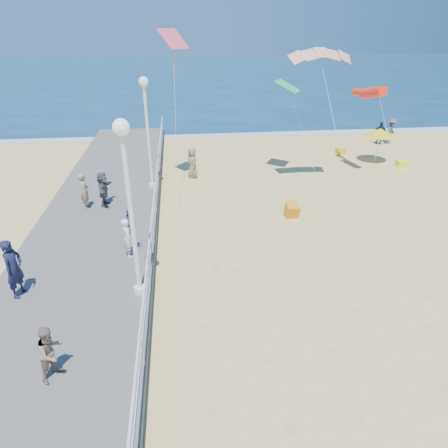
{
  "coord_description": "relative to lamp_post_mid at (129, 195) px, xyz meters",
  "views": [
    {
      "loc": [
        -3.95,
        -10.31,
        7.82
      ],
      "look_at": [
        -2.5,
        2.0,
        1.6
      ],
      "focal_mm": 32.0,
      "sensor_mm": 36.0,
      "label": 1
    }
  ],
  "objects": [
    {
      "name": "ground",
      "position": [
        5.35,
        0.0,
        -3.66
      ],
      "size": [
        160.0,
        160.0,
        0.0
      ],
      "primitive_type": "plane",
      "color": "#E3C476",
      "rests_on": "ground"
    },
    {
      "name": "ocean",
      "position": [
        5.35,
        65.0,
        -3.65
      ],
      "size": [
        160.0,
        90.0,
        0.05
      ],
      "primitive_type": "cube",
      "color": "#0D3250",
      "rests_on": "ground"
    },
    {
      "name": "surf_line",
      "position": [
        5.35,
        20.5,
        -3.63
      ],
      "size": [
        160.0,
        1.2,
        0.04
      ],
      "primitive_type": "cube",
      "color": "white",
      "rests_on": "ground"
    },
    {
      "name": "boardwalk",
      "position": [
        -2.15,
        0.0,
        -3.46
      ],
      "size": [
        5.0,
        44.0,
        0.4
      ],
      "primitive_type": "cube",
      "color": "slate",
      "rests_on": "ground"
    },
    {
      "name": "railing",
      "position": [
        0.3,
        0.0,
        -2.41
      ],
      "size": [
        0.05,
        42.0,
        0.55
      ],
      "color": "white",
      "rests_on": "boardwalk"
    },
    {
      "name": "lamp_post_mid",
      "position": [
        0.0,
        0.0,
        0.0
      ],
      "size": [
        0.44,
        0.44,
        5.32
      ],
      "color": "white",
      "rests_on": "boardwalk"
    },
    {
      "name": "lamp_post_far",
      "position": [
        0.0,
        9.0,
        0.0
      ],
      "size": [
        0.44,
        0.44,
        5.32
      ],
      "color": "white",
      "rests_on": "boardwalk"
    },
    {
      "name": "woman_holding_toddler",
      "position": [
        -0.52,
        2.29,
        -2.54
      ],
      "size": [
        0.44,
        0.58,
        1.44
      ],
      "primitive_type": "imported",
      "rotation": [
        0.0,
        0.0,
        1.76
      ],
      "color": "white",
      "rests_on": "boardwalk"
    },
    {
      "name": "toddler_held",
      "position": [
        -0.37,
        2.44,
        -1.96
      ],
      "size": [
        0.42,
        0.49,
        0.9
      ],
      "primitive_type": "imported",
      "rotation": [
        0.0,
        0.0,
        1.76
      ],
      "color": "#2D47A9",
      "rests_on": "boardwalk"
    },
    {
      "name": "spectator_0",
      "position": [
        -3.63,
        0.31,
        -2.32
      ],
      "size": [
        0.62,
        0.78,
        1.88
      ],
      "primitive_type": "imported",
      "rotation": [
        0.0,
        0.0,
        1.29
      ],
      "color": "#171934",
      "rests_on": "boardwalk"
    },
    {
      "name": "spectator_1",
      "position": [
        -1.73,
        -3.07,
        -2.55
      ],
      "size": [
        0.83,
        0.87,
        1.42
      ],
      "primitive_type": "imported",
      "rotation": [
        0.0,
        0.0,
        1.01
      ],
      "color": "#886F5E",
      "rests_on": "boardwalk"
    },
    {
      "name": "spectator_5",
      "position": [
        -2.04,
        6.92,
        -2.47
      ],
      "size": [
        0.62,
        1.52,
        1.59
      ],
      "primitive_type": "imported",
      "rotation": [
        0.0,
        0.0,
        1.47
      ],
      "color": "#4E4E53",
      "rests_on": "boardwalk"
    },
    {
      "name": "spectator_6",
      "position": [
        -2.8,
        6.7,
        -2.44
      ],
      "size": [
        0.48,
        0.65,
        1.64
      ],
      "primitive_type": "imported",
      "rotation": [
        0.0,
        0.0,
        1.73
      ],
      "color": "gray",
      "rests_on": "boardwalk"
    },
    {
      "name": "beach_walker_a",
      "position": [
        16.77,
        16.82,
        -2.75
      ],
      "size": [
        1.29,
        1.32,
        1.81
      ],
      "primitive_type": "imported",
      "rotation": [
        0.0,
        0.0,
        0.83
      ],
      "color": "#4F4F53",
      "rests_on": "ground"
    },
    {
      "name": "beach_walker_b",
      "position": [
        15.91,
        16.74,
        -2.86
      ],
      "size": [
        1.02,
        0.8,
        1.61
      ],
      "primitive_type": "imported",
      "rotation": [
        0.0,
        0.0,
        2.64
      ],
      "color": "#171F34",
      "rests_on": "ground"
    },
    {
      "name": "beach_walker_c",
      "position": [
        2.16,
        11.29,
        -2.8
      ],
      "size": [
        0.71,
        0.94,
        1.72
      ],
      "primitive_type": "imported",
      "rotation": [
        0.0,
        0.0,
        -1.36
      ],
      "color": "#7C7956",
      "rests_on": "ground"
    },
    {
      "name": "box_kite",
      "position": [
        6.34,
        5.49,
        -3.36
      ],
      "size": [
        0.6,
        0.74,
        0.74
      ],
      "primitive_type": "cube",
      "rotation": [
        0.31,
        0.0,
        0.07
      ],
      "color": "#E6570D",
      "rests_on": "ground"
    },
    {
      "name": "beach_umbrella",
      "position": [
        13.72,
        12.71,
        -1.75
      ],
      "size": [
        1.9,
        1.9,
        2.14
      ],
      "color": "white",
      "rests_on": "ground"
    },
    {
      "name": "beach_chair_left",
      "position": [
        12.25,
        14.77,
        -3.46
      ],
      "size": [
        0.55,
        0.55,
        0.4
      ],
      "primitive_type": "cube",
      "color": "yellow",
      "rests_on": "ground"
    },
    {
      "name": "beach_chair_right",
      "position": [
        14.88,
        11.66,
        -3.46
      ],
      "size": [
        0.55,
        0.55,
        0.4
      ],
      "primitive_type": "cube",
      "color": "#FEFF1A",
      "rests_on": "ground"
    },
    {
      "name": "kite_parafoil",
      "position": [
        8.24,
        9.13,
        2.98
      ],
      "size": [
        3.0,
        0.94,
        0.65
      ],
      "primitive_type": null,
      "rotation": [
        0.44,
        0.0,
        0.0
      ],
      "color": "red"
    },
    {
      "name": "kite_windsock",
      "position": [
        11.85,
        10.69,
        0.91
      ],
      "size": [
        1.05,
        2.94,
        1.14
      ],
      "primitive_type": "cylinder",
      "rotation": [
        1.36,
        0.0,
        0.17
      ],
      "color": "#FF2815"
    },
    {
      "name": "kite_diamond_pink",
      "position": [
        1.44,
        10.33,
        3.55
      ],
      "size": [
        1.54,
        1.55,
        0.87
      ],
      "primitive_type": "cube",
      "rotation": [
        0.75,
        0.0,
        0.82
      ],
      "color": "#D95060"
    },
    {
      "name": "kite_diamond_green",
      "position": [
        7.35,
        11.35,
        1.22
      ],
      "size": [
        1.66,
        1.7,
        0.57
      ],
      "primitive_type": "cube",
      "rotation": [
        0.44,
        0.0,
        1.06
      ],
      "color": "#27B65D"
    }
  ]
}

